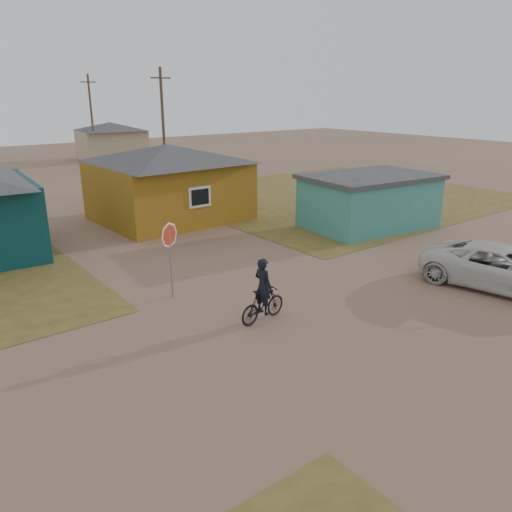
% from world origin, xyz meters
% --- Properties ---
extents(ground, '(120.00, 120.00, 0.00)m').
position_xyz_m(ground, '(0.00, 0.00, 0.00)').
color(ground, '#85634D').
extents(grass_ne, '(20.00, 18.00, 0.00)m').
position_xyz_m(grass_ne, '(14.00, 13.00, 0.01)').
color(grass_ne, brown).
rests_on(grass_ne, ground).
extents(house_yellow, '(7.72, 6.76, 3.90)m').
position_xyz_m(house_yellow, '(2.50, 14.00, 2.00)').
color(house_yellow, '#936616').
rests_on(house_yellow, ground).
extents(shed_turquoise, '(6.71, 4.93, 2.60)m').
position_xyz_m(shed_turquoise, '(9.50, 6.50, 1.31)').
color(shed_turquoise, teal).
rests_on(shed_turquoise, ground).
extents(house_beige_east, '(6.95, 6.05, 3.60)m').
position_xyz_m(house_beige_east, '(10.00, 40.00, 1.86)').
color(house_beige_east, tan).
rests_on(house_beige_east, ground).
extents(utility_pole_near, '(1.40, 0.20, 8.00)m').
position_xyz_m(utility_pole_near, '(6.50, 22.00, 4.14)').
color(utility_pole_near, brown).
rests_on(utility_pole_near, ground).
extents(utility_pole_far, '(1.40, 0.20, 8.00)m').
position_xyz_m(utility_pole_far, '(7.50, 38.00, 4.14)').
color(utility_pole_far, brown).
rests_on(utility_pole_far, ground).
extents(stop_sign, '(0.82, 0.11, 2.52)m').
position_xyz_m(stop_sign, '(-2.64, 4.41, 1.85)').
color(stop_sign, gray).
rests_on(stop_sign, ground).
extents(cyclist, '(1.75, 0.68, 1.93)m').
position_xyz_m(cyclist, '(-1.40, 1.19, 0.70)').
color(cyclist, black).
rests_on(cyclist, ground).
extents(vehicle, '(3.50, 5.64, 1.46)m').
position_xyz_m(vehicle, '(6.64, -1.76, 0.73)').
color(vehicle, silver).
rests_on(vehicle, ground).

